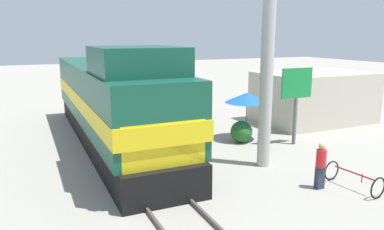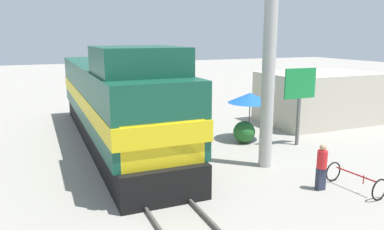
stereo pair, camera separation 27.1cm
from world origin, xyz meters
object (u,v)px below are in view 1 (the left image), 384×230
locomotive (113,103)px  vendor_umbrella (247,98)px  person_bystander (321,164)px  billboard_sign (297,89)px  utility_pole (268,44)px  bicycle (353,178)px

locomotive → vendor_umbrella: 6.52m
person_bystander → billboard_sign: bearing=60.0°
locomotive → person_bystander: (5.23, -8.13, -1.19)m
vendor_umbrella → person_bystander: vendor_umbrella is taller
utility_pole → person_bystander: bearing=-81.7°
person_bystander → bicycle: person_bystander is taller
vendor_umbrella → bicycle: vendor_umbrella is taller
locomotive → utility_pole: size_ratio=1.64×
utility_pole → bicycle: size_ratio=4.96×
locomotive → billboard_sign: size_ratio=4.27×
billboard_sign → locomotive: bearing=156.5°
locomotive → utility_pole: utility_pole is taller
bicycle → utility_pole: bearing=108.0°
utility_pole → billboard_sign: (3.10, 1.92, -2.13)m
utility_pole → bicycle: (1.43, -3.26, -4.46)m
billboard_sign → person_bystander: bearing=-120.0°
locomotive → bicycle: (6.26, -8.63, -1.68)m
vendor_umbrella → person_bystander: bearing=-99.2°
locomotive → bicycle: 10.79m
vendor_umbrella → billboard_sign: bearing=-44.5°
locomotive → vendor_umbrella: bearing=-16.1°
bicycle → vendor_umbrella: bearing=84.3°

